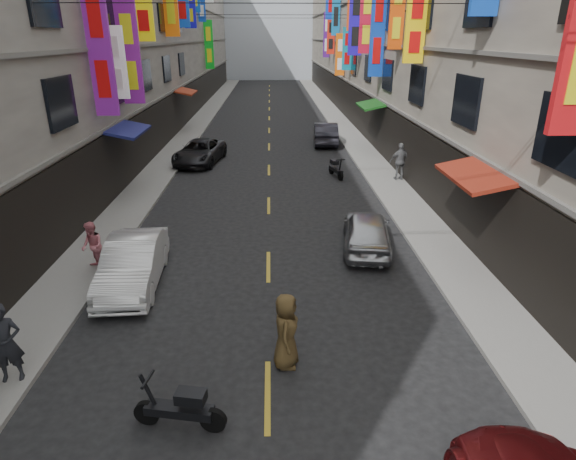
{
  "coord_description": "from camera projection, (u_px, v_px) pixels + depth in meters",
  "views": [
    {
      "loc": [
        0.14,
        4.06,
        6.91
      ],
      "look_at": [
        0.4,
        11.46,
        3.91
      ],
      "focal_mm": 30.0,
      "sensor_mm": 36.0,
      "label": 1
    }
  ],
  "objects": [
    {
      "name": "sidewalk_left",
      "position": [
        192.0,
        130.0,
        37.52
      ],
      "size": [
        2.0,
        90.0,
        0.12
      ],
      "primitive_type": "cube",
      "color": "slate",
      "rests_on": "ground"
    },
    {
      "name": "sidewalk_right",
      "position": [
        345.0,
        129.0,
        37.91
      ],
      "size": [
        2.0,
        90.0,
        0.12
      ],
      "primitive_type": "cube",
      "color": "slate",
      "rests_on": "ground"
    },
    {
      "name": "haze_block",
      "position": [
        268.0,
        9.0,
        79.92
      ],
      "size": [
        18.0,
        8.0,
        22.0
      ],
      "primitive_type": "cube",
      "color": "#ABB3BF",
      "rests_on": "ground"
    },
    {
      "name": "street_awnings",
      "position": [
        240.0,
        129.0,
        21.75
      ],
      "size": [
        13.99,
        35.2,
        0.41
      ],
      "color": "#144B14",
      "rests_on": "ground"
    },
    {
      "name": "lane_markings",
      "position": [
        269.0,
        138.0,
        34.95
      ],
      "size": [
        0.12,
        80.2,
        0.01
      ],
      "color": "gold",
      "rests_on": "ground"
    },
    {
      "name": "scooter_crossing",
      "position": [
        181.0,
        409.0,
        8.98
      ],
      "size": [
        1.79,
        0.62,
        1.14
      ],
      "rotation": [
        0.0,
        0.0,
        1.39
      ],
      "color": "black",
      "rests_on": "ground"
    },
    {
      "name": "scooter_far_right",
      "position": [
        336.0,
        169.0,
        25.17
      ],
      "size": [
        0.69,
        1.78,
        1.14
      ],
      "rotation": [
        0.0,
        0.0,
        3.39
      ],
      "color": "black",
      "rests_on": "ground"
    },
    {
      "name": "car_left_mid",
      "position": [
        133.0,
        263.0,
        14.1
      ],
      "size": [
        1.73,
        4.35,
        1.41
      ],
      "primitive_type": "imported",
      "rotation": [
        0.0,
        0.0,
        0.06
      ],
      "color": "white",
      "rests_on": "ground"
    },
    {
      "name": "car_left_far",
      "position": [
        200.0,
        152.0,
        27.82
      ],
      "size": [
        2.94,
        5.05,
        1.32
      ],
      "primitive_type": "imported",
      "rotation": [
        0.0,
        0.0,
        -0.16
      ],
      "color": "black",
      "rests_on": "ground"
    },
    {
      "name": "car_right_mid",
      "position": [
        367.0,
        231.0,
        16.56
      ],
      "size": [
        2.14,
        4.13,
        1.34
      ],
      "primitive_type": "imported",
      "rotation": [
        0.0,
        0.0,
        2.99
      ],
      "color": "#AAABAF",
      "rests_on": "ground"
    },
    {
      "name": "car_right_far",
      "position": [
        325.0,
        133.0,
        32.73
      ],
      "size": [
        1.83,
        4.53,
        1.46
      ],
      "primitive_type": "imported",
      "rotation": [
        0.0,
        0.0,
        3.08
      ],
      "color": "#28272F",
      "rests_on": "ground"
    },
    {
      "name": "pedestrian_lnear",
      "position": [
        6.0,
        343.0,
        9.93
      ],
      "size": [
        0.77,
        0.73,
        1.79
      ],
      "primitive_type": "imported",
      "rotation": [
        0.0,
        0.0,
        0.23
      ],
      "color": "black",
      "rests_on": "sidewalk_left"
    },
    {
      "name": "pedestrian_lfar",
      "position": [
        92.0,
        246.0,
        14.77
      ],
      "size": [
        0.86,
        0.92,
        1.55
      ],
      "primitive_type": "imported",
      "rotation": [
        0.0,
        0.0,
        -0.94
      ],
      "color": "#D06E7A",
      "rests_on": "sidewalk_left"
    },
    {
      "name": "pedestrian_rfar",
      "position": [
        400.0,
        162.0,
        24.07
      ],
      "size": [
        1.13,
        0.69,
        1.87
      ],
      "primitive_type": "imported",
      "rotation": [
        0.0,
        0.0,
        3.2
      ],
      "color": "#5D5D5F",
      "rests_on": "sidewalk_right"
    },
    {
      "name": "pedestrian_crossing",
      "position": [
        286.0,
        331.0,
        10.55
      ],
      "size": [
        0.68,
        0.93,
        1.78
      ],
      "primitive_type": "imported",
      "rotation": [
        0.0,
        0.0,
        1.47
      ],
      "color": "#4F3C1F",
      "rests_on": "ground"
    }
  ]
}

